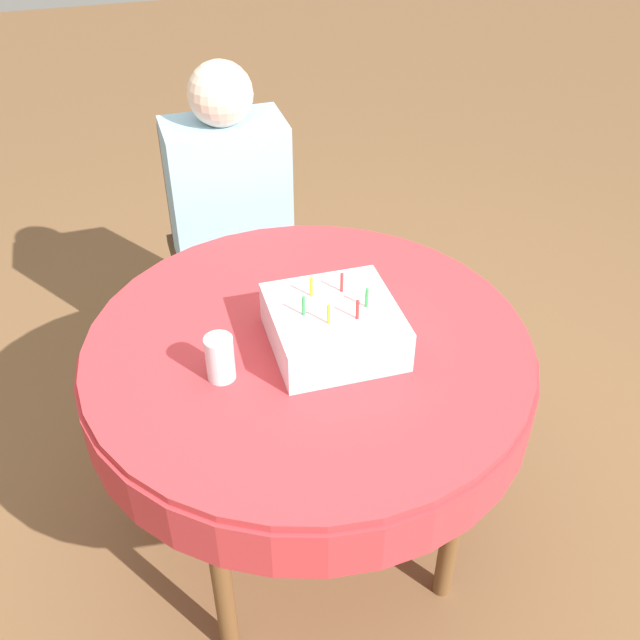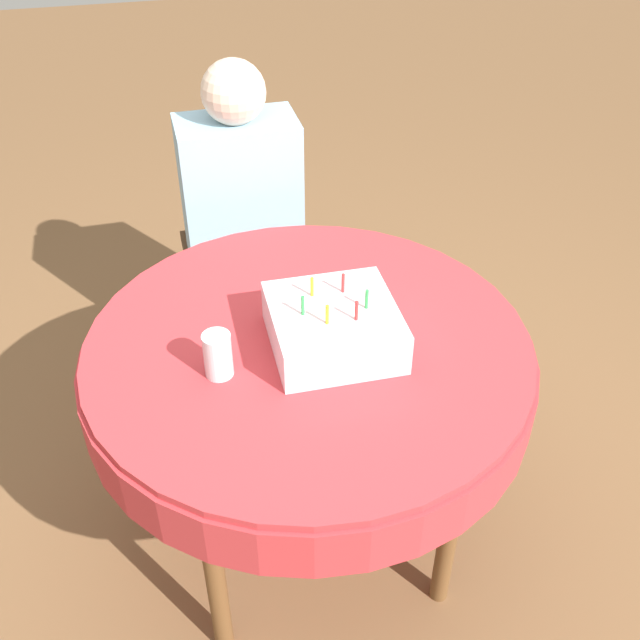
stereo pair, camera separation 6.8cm
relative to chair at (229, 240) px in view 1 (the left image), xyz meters
name	(u,v)px [view 1 (the left image)]	position (x,y,z in m)	size (l,w,h in m)	color
ground_plane	(310,528)	(0.04, -0.90, -0.50)	(12.00, 12.00, 0.00)	brown
dining_table	(308,368)	(0.04, -0.90, 0.15)	(1.12, 1.12, 0.74)	#BC3338
chair	(229,240)	(0.00, 0.00, 0.00)	(0.42, 0.42, 0.90)	#4C331E
person	(230,201)	(0.00, -0.09, 0.20)	(0.39, 0.32, 1.16)	beige
birthday_cake	(334,326)	(0.10, -0.93, 0.30)	(0.30, 0.30, 0.16)	silver
drinking_glass	(220,358)	(-0.18, -0.97, 0.30)	(0.07, 0.07, 0.11)	silver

